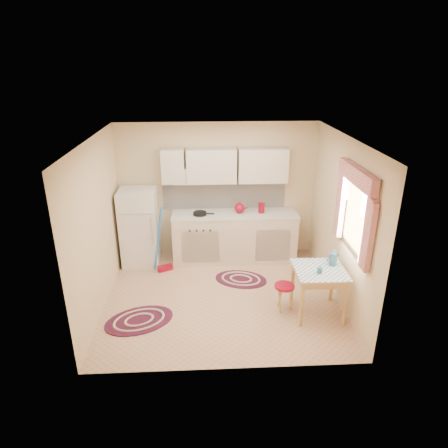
# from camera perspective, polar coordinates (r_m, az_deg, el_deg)

# --- Properties ---
(room_shell) EXTENTS (3.64, 3.60, 2.52)m
(room_shell) POSITION_cam_1_polar(r_m,az_deg,el_deg) (5.98, 1.01, 3.95)
(room_shell) COLOR tan
(room_shell) RESTS_ON ground
(fridge) EXTENTS (0.65, 0.60, 1.40)m
(fridge) POSITION_cam_1_polar(r_m,az_deg,el_deg) (7.32, -11.95, -0.47)
(fridge) COLOR white
(fridge) RESTS_ON ground
(broom) EXTENTS (0.30, 0.23, 1.20)m
(broom) POSITION_cam_1_polar(r_m,az_deg,el_deg) (6.99, -8.67, -2.28)
(broom) COLOR blue
(broom) RESTS_ON ground
(base_cabinets) EXTENTS (2.25, 0.60, 0.88)m
(base_cabinets) POSITION_cam_1_polar(r_m,az_deg,el_deg) (7.40, 1.50, -1.91)
(base_cabinets) COLOR beige
(base_cabinets) RESTS_ON ground
(countertop) EXTENTS (2.27, 0.62, 0.04)m
(countertop) POSITION_cam_1_polar(r_m,az_deg,el_deg) (7.22, 1.53, 1.41)
(countertop) COLOR beige
(countertop) RESTS_ON base_cabinets
(frying_pan) EXTENTS (0.27, 0.27, 0.05)m
(frying_pan) POSITION_cam_1_polar(r_m,az_deg,el_deg) (7.14, -3.47, 1.51)
(frying_pan) COLOR black
(frying_pan) RESTS_ON countertop
(red_kettle) EXTENTS (0.24, 0.23, 0.19)m
(red_kettle) POSITION_cam_1_polar(r_m,az_deg,el_deg) (7.19, 2.22, 2.30)
(red_kettle) COLOR maroon
(red_kettle) RESTS_ON countertop
(red_canister) EXTENTS (0.12, 0.12, 0.16)m
(red_canister) POSITION_cam_1_polar(r_m,az_deg,el_deg) (7.24, 5.37, 2.22)
(red_canister) COLOR maroon
(red_canister) RESTS_ON countertop
(table) EXTENTS (0.72, 0.72, 0.72)m
(table) POSITION_cam_1_polar(r_m,az_deg,el_deg) (6.06, 13.25, -9.37)
(table) COLOR tan
(table) RESTS_ON ground
(stool) EXTENTS (0.37, 0.37, 0.42)m
(stool) POSITION_cam_1_polar(r_m,az_deg,el_deg) (6.11, 8.54, -10.32)
(stool) COLOR maroon
(stool) RESTS_ON ground
(coffee_pot) EXTENTS (0.16, 0.15, 0.27)m
(coffee_pot) POSITION_cam_1_polar(r_m,az_deg,el_deg) (5.98, 15.35, -4.60)
(coffee_pot) COLOR #2C6589
(coffee_pot) RESTS_ON table
(mug) EXTENTS (0.08, 0.08, 0.10)m
(mug) POSITION_cam_1_polar(r_m,az_deg,el_deg) (5.76, 13.52, -6.45)
(mug) COLOR #2C6589
(mug) RESTS_ON table
(rug_center) EXTENTS (1.02, 0.83, 0.02)m
(rug_center) POSITION_cam_1_polar(r_m,az_deg,el_deg) (6.90, 2.43, -7.89)
(rug_center) COLOR maroon
(rug_center) RESTS_ON ground
(rug_left) EXTENTS (1.17, 0.99, 0.02)m
(rug_left) POSITION_cam_1_polar(r_m,az_deg,el_deg) (6.05, -12.01, -13.30)
(rug_left) COLOR maroon
(rug_left) RESTS_ON ground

